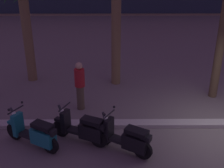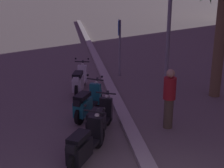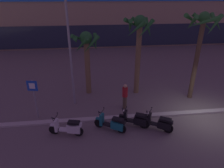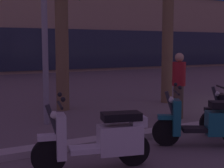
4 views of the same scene
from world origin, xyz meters
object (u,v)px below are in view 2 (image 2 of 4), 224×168
(scooter_black_gap_after_mid, at_px, (99,121))
(pedestrian_window_shopping, at_px, (169,97))
(palm_tree_by_mall_entrance, at_px, (224,1))
(crossing_sign, at_px, (119,41))
(scooter_white_far_back, at_px, (80,81))
(scooter_teal_mid_centre, at_px, (87,103))
(scooter_black_mid_front, at_px, (85,144))

(scooter_black_gap_after_mid, distance_m, pedestrian_window_shopping, 2.02)
(scooter_black_gap_after_mid, xyz_separation_m, palm_tree_by_mall_entrance, (-2.52, 4.45, 2.85))
(crossing_sign, bearing_deg, scooter_white_far_back, -42.87)
(scooter_white_far_back, distance_m, scooter_teal_mid_centre, 2.29)
(scooter_black_mid_front, height_order, palm_tree_by_mall_entrance, palm_tree_by_mall_entrance)
(scooter_black_gap_after_mid, relative_size, palm_tree_by_mall_entrance, 0.37)
(scooter_white_far_back, xyz_separation_m, scooter_teal_mid_centre, (2.28, 0.09, -0.00))
(scooter_white_far_back, xyz_separation_m, crossing_sign, (-1.96, 1.82, 1.04))
(scooter_white_far_back, distance_m, crossing_sign, 2.87)
(scooter_teal_mid_centre, distance_m, scooter_black_gap_after_mid, 1.31)
(scooter_black_gap_after_mid, bearing_deg, pedestrian_window_shopping, 97.50)
(crossing_sign, height_order, palm_tree_by_mall_entrance, palm_tree_by_mall_entrance)
(palm_tree_by_mall_entrance, distance_m, pedestrian_window_shopping, 4.14)
(scooter_white_far_back, bearing_deg, palm_tree_by_mall_entrance, 77.47)
(pedestrian_window_shopping, bearing_deg, scooter_black_mid_front, -59.09)
(crossing_sign, bearing_deg, palm_tree_by_mall_entrance, 44.22)
(palm_tree_by_mall_entrance, xyz_separation_m, pedestrian_window_shopping, (2.27, -2.50, -2.41))
(scooter_teal_mid_centre, relative_size, scooter_black_gap_after_mid, 1.00)
(crossing_sign, distance_m, pedestrian_window_shopping, 5.34)
(palm_tree_by_mall_entrance, height_order, pedestrian_window_shopping, palm_tree_by_mall_entrance)
(scooter_white_far_back, relative_size, pedestrian_window_shopping, 1.06)
(scooter_white_far_back, bearing_deg, scooter_black_mid_front, -1.95)
(palm_tree_by_mall_entrance, bearing_deg, scooter_black_gap_after_mid, -60.44)
(scooter_teal_mid_centre, relative_size, pedestrian_window_shopping, 0.97)
(scooter_white_far_back, height_order, scooter_black_gap_after_mid, scooter_white_far_back)
(scooter_black_gap_after_mid, relative_size, crossing_sign, 0.68)
(pedestrian_window_shopping, bearing_deg, scooter_black_gap_after_mid, -82.50)
(scooter_teal_mid_centre, distance_m, crossing_sign, 4.70)
(crossing_sign, bearing_deg, scooter_black_mid_front, -16.40)
(scooter_black_mid_front, relative_size, pedestrian_window_shopping, 0.91)
(scooter_white_far_back, bearing_deg, crossing_sign, 137.13)
(crossing_sign, distance_m, palm_tree_by_mall_entrance, 4.58)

